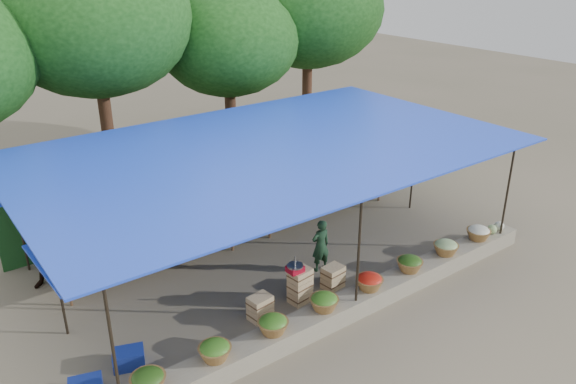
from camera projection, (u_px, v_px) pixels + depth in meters
ground at (272, 258)px, 13.40m from camera, size 60.00×60.00×0.00m
stone_curb at (350, 305)px, 11.29m from camera, size 10.60×0.55×0.40m
stall_canopy at (269, 152)px, 12.38m from camera, size 10.80×6.60×2.82m
produce_baskets at (347, 292)px, 11.09m from camera, size 8.98×0.58×0.34m
netting_backdrop at (205, 171)px, 15.23m from camera, size 10.60×0.06×2.50m
tree_row at (164, 27)px, 16.29m from camera, size 16.51×5.50×7.12m
fruit_table_left at (149, 244)px, 12.80m from camera, size 4.21×0.95×0.93m
fruit_table_right at (318, 192)px, 15.52m from camera, size 4.21×0.95×0.93m
crate_counter at (299, 289)px, 11.63m from camera, size 2.39×0.39×0.77m
weighing_scale at (295, 268)px, 11.36m from camera, size 0.33×0.33×0.35m
vendor_seated at (321, 246)px, 12.68m from camera, size 0.49×0.34×1.26m
customer_left at (49, 250)px, 11.97m from camera, size 1.04×0.92×1.77m
customer_mid at (234, 198)px, 14.76m from camera, size 1.15×1.05×1.55m
customer_right at (368, 163)px, 16.87m from camera, size 1.08×0.91×1.73m
blue_crate_back at (129, 358)px, 9.88m from camera, size 0.64×0.55×0.32m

